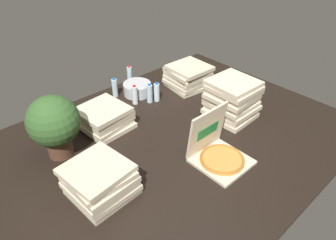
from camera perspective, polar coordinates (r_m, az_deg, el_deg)
name	(u,v)px	position (r m, az deg, el deg)	size (l,w,h in m)	color
ground_plane	(174,139)	(2.80, 1.06, -3.54)	(3.20, 2.40, 0.02)	black
open_pizza_box	(218,152)	(2.56, 9.24, -5.88)	(0.41, 0.42, 0.43)	beige
pizza_stack_right_mid	(100,181)	(2.27, -12.53, -11.00)	(0.46, 0.46, 0.26)	beige
pizza_stack_center_near	(232,99)	(3.05, 11.82, 3.81)	(0.45, 0.45, 0.39)	beige
pizza_stack_right_far	(104,118)	(2.93, -11.75, 0.42)	(0.47, 0.46, 0.22)	beige
pizza_stack_left_far	(188,76)	(3.57, 3.70, 8.12)	(0.46, 0.47, 0.26)	beige
ice_bucket	(137,89)	(3.46, -5.74, 5.82)	(0.31, 0.31, 0.13)	#B7BABF
water_bottle_0	(130,75)	(3.68, -7.14, 8.31)	(0.06, 0.06, 0.22)	silver
water_bottle_1	(115,88)	(3.43, -9.87, 5.92)	(0.06, 0.06, 0.22)	silver
water_bottle_2	(150,94)	(3.27, -3.45, 4.93)	(0.06, 0.06, 0.22)	silver
water_bottle_3	(157,92)	(3.30, -2.10, 5.19)	(0.06, 0.06, 0.22)	silver
water_bottle_4	(135,95)	(3.26, -6.20, 4.66)	(0.06, 0.06, 0.22)	white
potted_plant	(54,123)	(2.60, -20.43, -0.57)	(0.42, 0.42, 0.55)	#513323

